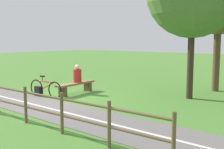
# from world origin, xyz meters

# --- Properties ---
(ground_plane) EXTENTS (80.00, 80.00, 0.00)m
(ground_plane) POSITION_xyz_m (0.00, 0.00, 0.00)
(ground_plane) COLOR #477A2D
(paved_path) EXTENTS (2.53, 36.03, 0.02)m
(paved_path) POSITION_xyz_m (1.25, 4.00, 0.01)
(paved_path) COLOR #66605E
(paved_path) RESTS_ON ground_plane
(path_centre_line) EXTENTS (0.65, 32.00, 0.00)m
(path_centre_line) POSITION_xyz_m (1.25, 4.00, 0.02)
(path_centre_line) COLOR silver
(path_centre_line) RESTS_ON paved_path
(bench) EXTENTS (2.09, 0.58, 0.48)m
(bench) POSITION_xyz_m (-1.05, -0.22, 0.34)
(bench) COLOR brown
(bench) RESTS_ON ground_plane
(person_seated) EXTENTS (0.38, 0.38, 0.76)m
(person_seated) POSITION_xyz_m (-1.15, -0.23, 0.80)
(person_seated) COLOR #B2231E
(person_seated) RESTS_ON bench
(bicycle) EXTENTS (0.29, 1.68, 0.86)m
(bicycle) POSITION_xyz_m (0.27, -0.55, 0.36)
(bicycle) COLOR black
(bicycle) RESTS_ON ground_plane
(backpack) EXTENTS (0.23, 0.34, 0.39)m
(backpack) POSITION_xyz_m (0.26, -1.01, 0.19)
(backpack) COLOR black
(backpack) RESTS_ON ground_plane
(fence_roadside) EXTENTS (0.54, 8.77, 1.01)m
(fence_roadside) POSITION_xyz_m (2.66, 1.89, 0.59)
(fence_roadside) COLOR brown
(fence_roadside) RESTS_ON ground_plane
(tree_far_right) EXTENTS (2.01, 2.01, 4.50)m
(tree_far_right) POSITION_xyz_m (-5.56, 4.02, 3.43)
(tree_far_right) COLOR brown
(tree_far_right) RESTS_ON ground_plane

